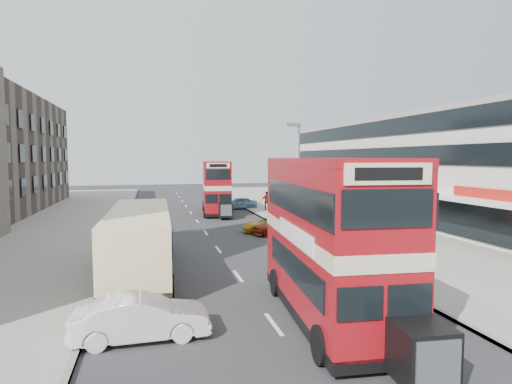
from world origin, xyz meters
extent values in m
plane|color=#28282B|center=(0.00, 0.00, 0.00)|extent=(160.00, 160.00, 0.00)
cube|color=#28282B|center=(0.00, 20.00, 0.01)|extent=(12.00, 90.00, 0.01)
cube|color=gray|center=(12.00, 20.00, 0.07)|extent=(12.00, 90.00, 0.15)
cube|color=gray|center=(-12.00, 20.00, 0.07)|extent=(12.00, 90.00, 0.15)
cube|color=gray|center=(-6.10, 20.00, 0.07)|extent=(0.20, 90.00, 0.16)
cube|color=gray|center=(6.10, 20.00, 0.07)|extent=(0.20, 90.00, 0.16)
cube|color=beige|center=(20.00, 22.00, 4.50)|extent=(8.00, 46.00, 9.00)
cube|color=black|center=(15.95, 22.00, 1.60)|extent=(0.10, 44.00, 2.40)
cube|color=gray|center=(20.00, 22.00, 9.10)|extent=(8.20, 46.20, 0.40)
cube|color=white|center=(15.10, 22.00, 3.00)|extent=(1.80, 44.00, 0.20)
cylinder|color=slate|center=(6.60, 18.00, 4.00)|extent=(0.16, 0.16, 8.00)
cube|color=slate|center=(6.20, 18.00, 8.00)|extent=(1.00, 0.20, 0.25)
cube|color=black|center=(2.02, 2.12, 0.37)|extent=(3.36, 8.72, 0.37)
cube|color=maroon|center=(2.02, 2.12, 1.65)|extent=(3.35, 8.72, 2.35)
cube|color=beige|center=(2.02, 2.12, 2.99)|extent=(3.39, 8.76, 0.48)
cube|color=maroon|center=(2.02, 2.12, 4.26)|extent=(3.35, 8.72, 2.24)
cube|color=maroon|center=(2.02, 2.12, 5.47)|extent=(3.37, 8.74, 0.27)
cube|color=black|center=(2.28, -2.82, 0.96)|extent=(1.38, 1.38, 1.39)
cube|color=black|center=(2.45, 30.86, 0.35)|extent=(3.32, 8.22, 0.35)
cube|color=maroon|center=(2.45, 30.86, 1.55)|extent=(3.30, 8.22, 2.20)
cube|color=beige|center=(2.45, 30.86, 2.80)|extent=(3.34, 8.26, 0.45)
cube|color=maroon|center=(2.45, 30.86, 4.00)|extent=(3.30, 8.22, 2.10)
cube|color=maroon|center=(2.45, 30.86, 5.13)|extent=(3.32, 8.24, 0.25)
cube|color=black|center=(2.60, 26.22, 0.90)|extent=(1.32, 1.32, 1.30)
cube|color=black|center=(-4.50, 9.70, 0.44)|extent=(2.97, 10.98, 0.44)
cube|color=beige|center=(-4.50, 9.70, 1.69)|extent=(2.95, 10.98, 2.84)
imported|color=white|center=(-4.30, 1.85, 0.69)|extent=(4.20, 1.53, 1.38)
imported|color=maroon|center=(5.49, 17.89, 0.68)|extent=(4.74, 2.07, 1.36)
imported|color=orange|center=(4.65, 19.00, 0.56)|extent=(4.28, 2.41, 1.13)
imported|color=#588EB0|center=(5.41, 33.75, 0.66)|extent=(4.05, 2.08, 1.32)
imported|color=gray|center=(7.85, 12.30, 1.08)|extent=(0.72, 0.51, 1.86)
imported|color=gray|center=(7.77, 31.08, 1.12)|extent=(1.20, 0.66, 1.94)
imported|color=gray|center=(4.92, 18.33, 0.42)|extent=(0.62, 1.64, 0.85)
imported|color=black|center=(4.92, 18.33, 1.34)|extent=(0.74, 0.50, 1.98)
camera|label=1|loc=(-3.94, -11.36, 5.62)|focal=29.77mm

